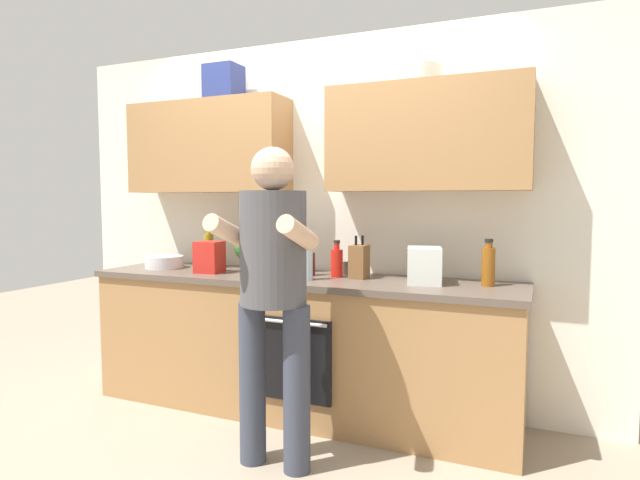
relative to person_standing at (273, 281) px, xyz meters
The scene contains 17 objects.
ground_plane 1.22m from the person_standing, 105.74° to the left, with size 12.00×12.00×0.00m, color gray.
back_wall_unit 1.12m from the person_standing, 101.50° to the left, with size 4.00×0.38×2.50m.
counter 0.90m from the person_standing, 105.74° to the left, with size 2.84×0.67×0.90m.
person_standing is the anchor object (origin of this frame).
bottle_wine 0.78m from the person_standing, 100.48° to the left, with size 0.08×0.08×0.23m.
bottle_oil 1.28m from the person_standing, 139.52° to the left, with size 0.07×0.07×0.32m.
bottle_hotsauce 0.77m from the person_standing, 86.19° to the left, with size 0.08×0.08×0.24m.
bottle_syrup 1.26m from the person_standing, 38.72° to the left, with size 0.08×0.08×0.27m.
bottle_water 0.59m from the person_standing, 97.61° to the left, with size 0.08×0.08×0.29m.
bottle_vinegar 0.81m from the person_standing, 112.92° to the left, with size 0.08×0.08×0.23m.
cup_stoneware 0.90m from the person_standing, 87.07° to the left, with size 0.08×0.08×0.09m, color slate.
cup_tea 0.60m from the person_standing, 119.65° to the left, with size 0.08×0.08×0.10m, color #33598C.
mixing_bowl 1.45m from the person_standing, 151.00° to the left, with size 0.27×0.27×0.09m, color silver.
knife_block 0.81m from the person_standing, 75.99° to the left, with size 0.10×0.14×0.27m.
potted_herb 0.94m from the person_standing, 128.22° to the left, with size 0.20×0.20×0.27m.
grocery_bag_produce 0.96m from the person_standing, 49.38° to the left, with size 0.20×0.22×0.22m, color silver.
grocery_bag_crisps 1.03m from the person_standing, 142.80° to the left, with size 0.17×0.16×0.21m, color red.
Camera 1 is at (1.45, -3.04, 1.40)m, focal length 29.39 mm.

